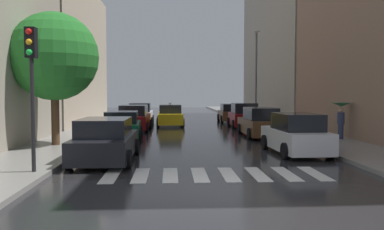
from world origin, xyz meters
name	(u,v)px	position (x,y,z in m)	size (l,w,h in m)	color
ground_plane	(186,123)	(0.00, 24.00, -0.02)	(28.00, 72.00, 0.04)	#262628
sidewalk_left	(110,122)	(-6.50, 24.00, 0.07)	(3.00, 72.00, 0.15)	gray
sidewalk_right	(261,121)	(6.50, 24.00, 0.07)	(3.00, 72.00, 0.15)	gray
crosswalk_stripes	(214,174)	(0.00, 2.22, 0.01)	(6.75, 2.20, 0.01)	silver
building_left_mid	(53,54)	(-11.00, 23.54, 5.71)	(6.00, 16.74, 11.42)	#B2A38C
building_right_mid	(292,46)	(11.00, 29.89, 7.30)	(6.00, 20.61, 14.60)	#9E9384
parked_car_left_nearest	(106,141)	(-3.72, 4.79, 0.75)	(2.16, 4.66, 1.59)	black
parked_car_left_second	(122,126)	(-3.94, 11.56, 0.73)	(2.24, 4.21, 1.54)	#0C4C2D
parked_car_left_third	(134,119)	(-3.80, 16.90, 0.80)	(2.20, 4.53, 1.72)	maroon
parked_car_left_fourth	(141,114)	(-3.79, 22.47, 0.80)	(2.09, 4.33, 1.71)	silver
parked_car_right_nearest	(296,135)	(3.82, 6.20, 0.78)	(2.11, 4.26, 1.68)	silver
parked_car_right_second	(260,123)	(3.79, 12.58, 0.79)	(1.98, 4.72, 1.69)	brown
parked_car_right_third	(244,116)	(4.00, 18.70, 0.83)	(2.12, 4.07, 1.80)	maroon
parked_car_right_fourth	(231,113)	(3.94, 24.34, 0.75)	(2.18, 4.24, 1.59)	brown
taxi_midroad	(170,116)	(-1.38, 20.82, 0.76)	(2.14, 4.61, 1.81)	yellow
pedestrian_foreground	(341,113)	(7.44, 10.06, 1.50)	(0.96, 0.96, 1.87)	navy
street_tree_left	(54,57)	(-6.59, 8.49, 4.15)	(3.98, 3.98, 6.01)	#513823
traffic_light_left_corner	(31,67)	(-5.45, 2.22, 3.29)	(0.30, 0.42, 4.30)	black
lamp_post_right	(256,70)	(5.55, 21.74, 4.40)	(0.60, 0.28, 7.43)	#595B60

